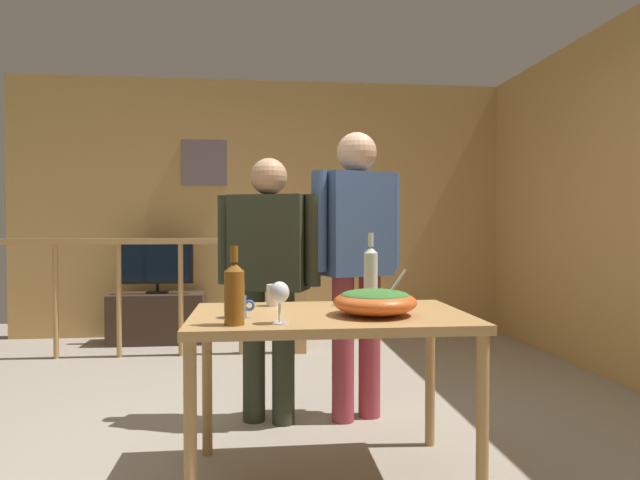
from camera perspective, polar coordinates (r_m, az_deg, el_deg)
ground_plane at (r=3.16m, az=-5.03°, el=-19.69°), size 7.83×7.83×0.00m
back_wall at (r=5.96m, az=-5.64°, el=3.23°), size 5.12×0.10×2.65m
side_wall_right at (r=4.66m, az=28.07°, el=3.55°), size 0.10×4.52×2.65m
framed_picture at (r=5.96m, az=-11.61°, el=7.68°), size 0.46×0.03×0.47m
stair_railing at (r=5.06m, az=-11.82°, el=-4.01°), size 2.71×0.10×1.08m
tv_console at (r=5.76m, az=-16.10°, el=-7.58°), size 0.90×0.40×0.48m
flat_screen_tv at (r=5.67m, az=-16.19°, el=-2.30°), size 0.69×0.12×0.50m
serving_table at (r=2.54m, az=0.96°, el=-9.17°), size 1.22×0.77×0.75m
salad_bowl at (r=2.47m, az=5.57°, el=-6.12°), size 0.36×0.36×0.20m
wine_glass at (r=2.25m, az=-4.12°, el=-5.48°), size 0.08×0.08×0.17m
wine_bottle_amber at (r=2.23m, az=-8.66°, el=-5.24°), size 0.08×0.08×0.31m
wine_bottle_clear at (r=2.75m, az=5.14°, el=-3.54°), size 0.07×0.07×0.35m
mug_white at (r=2.75m, az=-4.64°, el=-5.58°), size 0.11×0.07×0.10m
mug_blue at (r=2.42m, az=-8.36°, el=-6.69°), size 0.12×0.08×0.09m
person_standing_left at (r=3.27m, az=-5.25°, el=-2.71°), size 0.59×0.36×1.53m
person_standing_right at (r=3.31m, az=3.72°, el=-0.97°), size 0.55×0.34×1.68m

